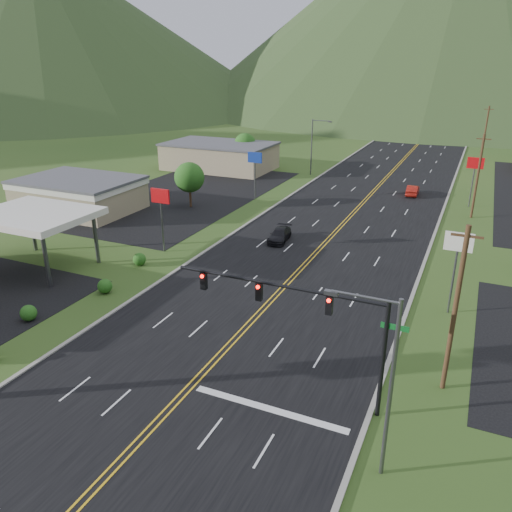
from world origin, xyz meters
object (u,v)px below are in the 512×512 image
at_px(gas_canopy, 34,216).
at_px(car_dark_mid, 280,235).
at_px(streetlight_east, 384,377).
at_px(streetlight_west, 314,143).
at_px(car_red_far, 413,190).
at_px(traffic_signal, 310,313).

distance_m(gas_canopy, car_dark_mid, 23.73).
bearing_deg(gas_canopy, streetlight_east, -19.88).
relative_size(streetlight_east, streetlight_west, 1.00).
relative_size(streetlight_west, car_red_far, 2.10).
relative_size(traffic_signal, streetlight_east, 1.46).
height_order(traffic_signal, gas_canopy, traffic_signal).
bearing_deg(streetlight_west, streetlight_east, -69.14).
height_order(gas_canopy, car_red_far, gas_canopy).
relative_size(streetlight_west, gas_canopy, 0.90).
bearing_deg(traffic_signal, streetlight_west, 107.97).
bearing_deg(car_red_far, gas_canopy, 54.19).
height_order(streetlight_east, streetlight_west, same).
bearing_deg(streetlight_east, gas_canopy, 160.12).
height_order(gas_canopy, car_dark_mid, gas_canopy).
relative_size(traffic_signal, streetlight_west, 1.46).
distance_m(traffic_signal, car_red_far, 49.21).
bearing_deg(streetlight_east, car_dark_mid, 119.77).
height_order(streetlight_east, car_red_far, streetlight_east).
xyz_separation_m(streetlight_east, gas_canopy, (-33.18, 12.00, -0.31)).
relative_size(streetlight_east, car_red_far, 2.10).
distance_m(traffic_signal, gas_canopy, 29.59).
distance_m(streetlight_west, car_red_far, 19.03).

